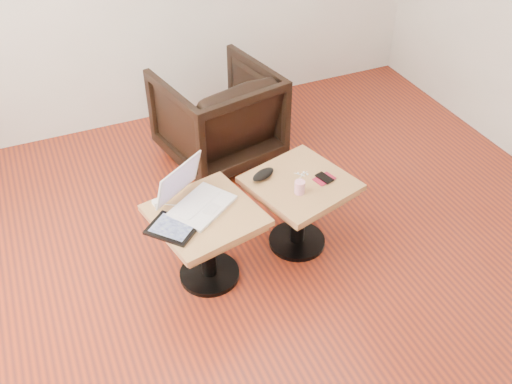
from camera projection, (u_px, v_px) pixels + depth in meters
name	position (u px, v px, depth m)	size (l,w,h in m)	color
room_shell	(295.00, 87.00, 2.62)	(4.52, 4.52, 2.71)	#551F18
side_table_left	(206.00, 230.00, 3.29)	(0.67, 0.67, 0.51)	black
side_table_right	(299.00, 197.00, 3.52)	(0.69, 0.69, 0.51)	black
laptop	(194.00, 198.00, 3.24)	(0.47, 0.46, 0.25)	white
tablet	(173.00, 228.00, 3.10)	(0.32, 0.32, 0.02)	black
charging_adapter	(157.00, 202.00, 3.26)	(0.04, 0.04, 0.03)	white
glasses_case	(263.00, 174.00, 3.45)	(0.17, 0.07, 0.05)	black
striped_cup	(300.00, 187.00, 3.33)	(0.06, 0.06, 0.08)	#F7568C
earbuds_tangle	(303.00, 174.00, 3.49)	(0.08, 0.05, 0.01)	white
phone_on_sleeve	(324.00, 178.00, 3.45)	(0.14, 0.12, 0.02)	maroon
armchair	(218.00, 116.00, 4.31)	(0.78, 0.81, 0.73)	black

